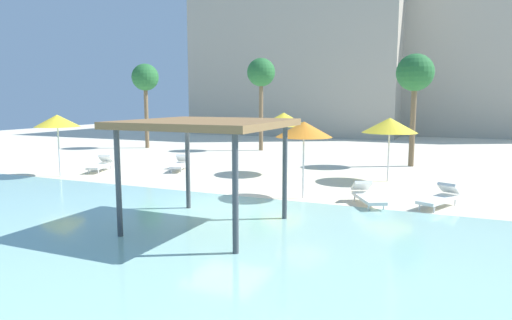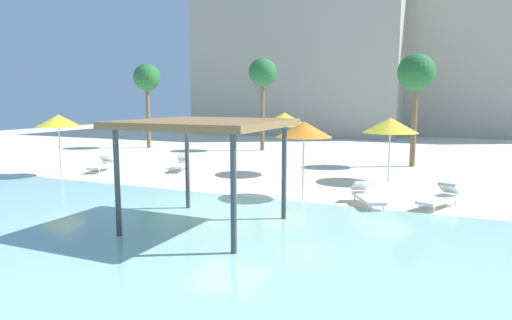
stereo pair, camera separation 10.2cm
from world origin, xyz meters
TOP-DOWN VIEW (x-y plane):
  - ground_plane at (0.00, 0.00)m, footprint 80.00×80.00m
  - lagoon_water at (0.00, -5.25)m, footprint 44.00×13.50m
  - shade_pavilion at (0.67, -2.38)m, footprint 3.94×3.94m
  - beach_umbrella_yellow_0 at (-0.51, 6.86)m, footprint 2.22×2.22m
  - beach_umbrella_yellow_1 at (4.24, 6.80)m, footprint 2.30×2.30m
  - beach_umbrella_yellow_2 at (-9.56, 2.20)m, footprint 1.96×1.96m
  - beach_umbrella_orange_3 at (1.91, 2.23)m, footprint 1.98×1.98m
  - lounge_chair_0 at (-5.54, 5.90)m, footprint 1.20×1.99m
  - lounge_chair_1 at (-8.95, 4.17)m, footprint 1.17×1.99m
  - lounge_chair_2 at (6.41, 2.72)m, footprint 1.34×1.97m
  - lounge_chair_3 at (4.17, 2.07)m, footprint 1.42×1.96m
  - palm_tree_0 at (-5.29, 15.62)m, footprint 1.90×1.90m
  - palm_tree_1 at (4.80, 11.86)m, footprint 1.90×1.90m
  - palm_tree_2 at (-13.46, 13.84)m, footprint 1.90×1.90m
  - hotel_block_0 at (-7.85, 32.81)m, footprint 20.20×11.99m
  - hotel_block_1 at (9.98, 37.69)m, footprint 18.48×11.30m

SIDE VIEW (x-z plane):
  - ground_plane at x=0.00m, z-range 0.00..0.00m
  - lagoon_water at x=0.00m, z-range 0.00..0.04m
  - lounge_chair_0 at x=-5.54m, z-range -0.04..0.70m
  - lounge_chair_1 at x=-8.95m, z-range -0.04..0.70m
  - lounge_chair_2 at x=6.41m, z-range -0.04..0.70m
  - lounge_chair_3 at x=4.17m, z-range -0.04..0.70m
  - beach_umbrella_yellow_1 at x=4.24m, z-range 1.04..3.75m
  - beach_umbrella_orange_3 at x=1.91m, z-range 1.08..3.79m
  - beach_umbrella_yellow_2 at x=-9.56m, z-range 1.12..3.92m
  - beach_umbrella_yellow_0 at x=-0.51m, z-range 1.13..3.99m
  - shade_pavilion at x=0.67m, z-range 1.27..4.20m
  - palm_tree_1 at x=4.80m, z-range 1.82..7.60m
  - palm_tree_2 at x=-13.46m, z-range 1.91..7.89m
  - palm_tree_0 at x=-5.29m, z-range 2.02..8.25m
  - hotel_block_1 at x=9.98m, z-range 0.00..16.14m
  - hotel_block_0 at x=-7.85m, z-range 0.00..18.40m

